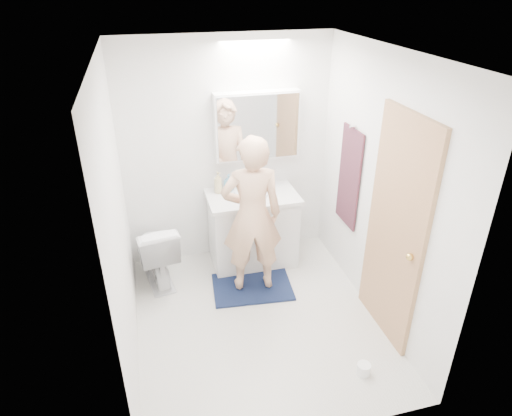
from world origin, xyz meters
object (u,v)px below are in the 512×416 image
object	(u,v)px
person	(252,216)
toilet_paper_roll	(364,369)
soap_bottle_a	(218,182)
medicine_cabinet	(257,126)
toothbrush_cup	(270,183)
toilet	(155,252)
soap_bottle_b	(229,182)
vanity_cabinet	(253,230)

from	to	relation	value
person	toilet_paper_roll	distance (m)	1.65
person	soap_bottle_a	bearing A→B (deg)	-66.85
person	toilet_paper_roll	world-z (taller)	person
medicine_cabinet	toothbrush_cup	size ratio (longest dim) A/B	9.57
toothbrush_cup	toilet_paper_roll	world-z (taller)	toothbrush_cup
toilet	toilet_paper_roll	distance (m)	2.29
soap_bottle_a	soap_bottle_b	xyz separation A→B (m)	(0.12, 0.03, -0.03)
vanity_cabinet	toilet	size ratio (longest dim) A/B	1.27
vanity_cabinet	soap_bottle_b	bearing A→B (deg)	139.82
toilet	toilet_paper_roll	size ratio (longest dim) A/B	6.46
soap_bottle_b	vanity_cabinet	bearing A→B (deg)	-40.18
soap_bottle_b	toothbrush_cup	xyz separation A→B (m)	(0.45, -0.02, -0.05)
vanity_cabinet	person	xyz separation A→B (m)	(-0.13, -0.49, 0.46)
vanity_cabinet	toothbrush_cup	size ratio (longest dim) A/B	9.79
soap_bottle_b	person	bearing A→B (deg)	-82.90
person	toilet_paper_roll	xyz separation A→B (m)	(0.60, -1.31, -0.80)
toilet	toilet_paper_roll	world-z (taller)	toilet
medicine_cabinet	toilet	world-z (taller)	medicine_cabinet
toilet_paper_roll	person	bearing A→B (deg)	114.45
toilet	person	world-z (taller)	person
soap_bottle_a	toilet_paper_roll	xyz separation A→B (m)	(0.80, -1.95, -0.89)
medicine_cabinet	toilet	size ratio (longest dim) A/B	1.24
soap_bottle_a	toilet	bearing A→B (deg)	-159.85
vanity_cabinet	person	world-z (taller)	person
toilet	person	xyz separation A→B (m)	(0.93, -0.38, 0.49)
medicine_cabinet	person	bearing A→B (deg)	-108.26
person	soap_bottle_a	distance (m)	0.68
vanity_cabinet	soap_bottle_a	distance (m)	0.66
medicine_cabinet	person	size ratio (longest dim) A/B	0.55
vanity_cabinet	toothbrush_cup	bearing A→B (deg)	33.87
vanity_cabinet	toothbrush_cup	world-z (taller)	toothbrush_cup
soap_bottle_a	toothbrush_cup	distance (m)	0.58
toilet	toilet_paper_roll	bearing A→B (deg)	122.89
toilet	soap_bottle_b	xyz separation A→B (m)	(0.84, 0.30, 0.56)
soap_bottle_a	toilet_paper_roll	bearing A→B (deg)	-67.72
person	medicine_cabinet	bearing A→B (deg)	-102.75
toothbrush_cup	toilet_paper_roll	size ratio (longest dim) A/B	0.84
vanity_cabinet	medicine_cabinet	distance (m)	1.13
person	toothbrush_cup	world-z (taller)	person
soap_bottle_a	soap_bottle_b	bearing A→B (deg)	13.99
toilet	toothbrush_cup	bearing A→B (deg)	-177.16
toilet	soap_bottle_b	distance (m)	1.05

